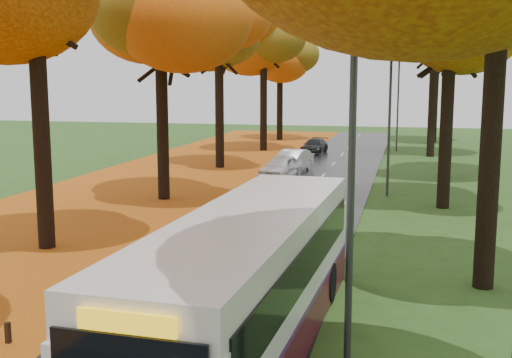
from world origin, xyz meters
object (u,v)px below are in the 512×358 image
at_px(streetlamp_far, 395,95).
at_px(car_white, 281,167).
at_px(streetlamp_near, 338,155).
at_px(bus, 249,278).
at_px(streetlamp_mid, 385,106).
at_px(car_dark, 314,146).
at_px(car_silver, 292,161).

height_order(streetlamp_far, car_white, streetlamp_far).
height_order(streetlamp_near, bus, streetlamp_near).
bearing_deg(streetlamp_mid, car_dark, 108.84).
relative_size(bus, car_white, 2.84).
xyz_separation_m(streetlamp_near, streetlamp_far, (0.00, 44.00, 0.00)).
distance_m(streetlamp_near, streetlamp_far, 44.00).
height_order(streetlamp_mid, car_white, streetlamp_mid).
distance_m(streetlamp_mid, car_dark, 19.92).
bearing_deg(streetlamp_near, bus, 142.36).
distance_m(bus, car_silver, 28.00).
bearing_deg(streetlamp_far, car_silver, -112.80).
distance_m(streetlamp_near, car_dark, 41.14).
xyz_separation_m(streetlamp_mid, car_dark, (-6.30, 18.45, -4.09)).
xyz_separation_m(streetlamp_far, car_silver, (-6.17, -14.68, -3.95)).
relative_size(bus, car_silver, 2.72).
bearing_deg(streetlamp_near, streetlamp_mid, 90.00).
distance_m(bus, car_white, 25.05).
relative_size(streetlamp_mid, bus, 0.67).
relative_size(car_white, car_silver, 0.96).
bearing_deg(bus, car_silver, 100.71).
height_order(car_white, car_silver, car_silver).
height_order(streetlamp_near, car_white, streetlamp_near).
xyz_separation_m(car_silver, car_dark, (-0.13, 11.13, -0.14)).
bearing_deg(car_silver, bus, -70.29).
xyz_separation_m(streetlamp_mid, bus, (-2.12, -20.37, -3.04)).
height_order(streetlamp_near, streetlamp_mid, same).
xyz_separation_m(streetlamp_near, car_white, (-6.30, 26.31, -3.96)).
bearing_deg(streetlamp_mid, car_white, 145.61).
bearing_deg(streetlamp_far, car_white, -109.59).
bearing_deg(streetlamp_mid, bus, -95.93).
bearing_deg(bus, streetlamp_mid, 86.45).
distance_m(streetlamp_mid, streetlamp_far, 22.00).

